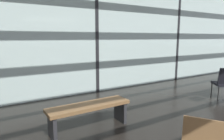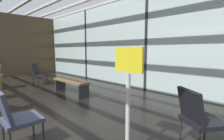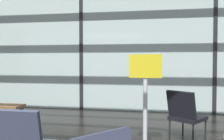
# 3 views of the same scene
# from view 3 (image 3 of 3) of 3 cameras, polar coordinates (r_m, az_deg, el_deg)

# --- Properties ---
(glass_curtain_wall) EXTENTS (14.00, 0.08, 3.33)m
(glass_curtain_wall) POSITION_cam_3_polar(r_m,az_deg,el_deg) (7.08, -6.87, 4.67)
(glass_curtain_wall) COLOR #A3B7B2
(glass_curtain_wall) RESTS_ON ground
(window_mullion_1) EXTENTS (0.10, 0.12, 3.33)m
(window_mullion_1) POSITION_cam_3_polar(r_m,az_deg,el_deg) (7.08, -6.87, 4.67)
(window_mullion_1) COLOR black
(window_mullion_1) RESTS_ON ground
(window_mullion_2) EXTENTS (0.10, 0.12, 3.33)m
(window_mullion_2) POSITION_cam_3_polar(r_m,az_deg,el_deg) (6.90, 22.19, 4.59)
(window_mullion_2) COLOR black
(window_mullion_2) RESTS_ON ground
(parked_airplane) EXTENTS (12.09, 3.69, 3.69)m
(parked_airplane) POSITION_cam_3_polar(r_m,az_deg,el_deg) (10.94, 7.66, 4.72)
(parked_airplane) COLOR silver
(parked_airplane) RESTS_ON ground
(lounge_chair_3) EXTENTS (0.70, 0.71, 0.87)m
(lounge_chair_3) POSITION_cam_3_polar(r_m,az_deg,el_deg) (4.35, 16.17, -9.35)
(lounge_chair_3) COLOR black
(lounge_chair_3) RESTS_ON ground
(info_sign) EXTENTS (0.44, 0.32, 1.44)m
(info_sign) POSITION_cam_3_polar(r_m,az_deg,el_deg) (3.51, 7.51, -9.00)
(info_sign) COLOR #333333
(info_sign) RESTS_ON ground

